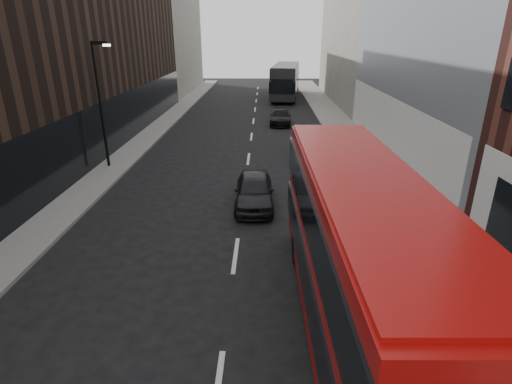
# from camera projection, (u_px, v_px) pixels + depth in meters

# --- Properties ---
(sidewalk_right) EXTENTS (3.00, 80.00, 0.15)m
(sidewalk_right) POSITION_uv_depth(u_px,v_px,m) (350.00, 139.00, 30.14)
(sidewalk_right) COLOR slate
(sidewalk_right) RESTS_ON ground
(sidewalk_left) EXTENTS (2.00, 80.00, 0.15)m
(sidewalk_left) POSITION_uv_depth(u_px,v_px,m) (146.00, 138.00, 30.45)
(sidewalk_left) COLOR slate
(sidewalk_left) RESTS_ON ground
(building_victorian) EXTENTS (6.50, 24.00, 21.00)m
(building_victorian) POSITION_uv_depth(u_px,v_px,m) (359.00, 13.00, 44.18)
(building_victorian) COLOR slate
(building_victorian) RESTS_ON ground
(building_left_mid) EXTENTS (5.00, 24.00, 14.00)m
(building_left_mid) POSITION_uv_depth(u_px,v_px,m) (112.00, 40.00, 32.61)
(building_left_mid) COLOR black
(building_left_mid) RESTS_ON ground
(building_left_far) EXTENTS (5.00, 20.00, 13.00)m
(building_left_far) POSITION_uv_depth(u_px,v_px,m) (171.00, 42.00, 53.23)
(building_left_far) COLOR slate
(building_left_far) RESTS_ON ground
(street_lamp) EXTENTS (1.06, 0.22, 7.00)m
(street_lamp) POSITION_uv_depth(u_px,v_px,m) (101.00, 97.00, 22.43)
(street_lamp) COLOR black
(street_lamp) RESTS_ON sidewalk_left
(red_bus) EXTENTS (2.85, 11.23, 4.51)m
(red_bus) POSITION_uv_depth(u_px,v_px,m) (358.00, 250.00, 9.88)
(red_bus) COLOR #9C0B09
(red_bus) RESTS_ON ground
(grey_bus) EXTENTS (4.27, 12.70, 4.03)m
(grey_bus) POSITION_uv_depth(u_px,v_px,m) (286.00, 80.00, 49.24)
(grey_bus) COLOR black
(grey_bus) RESTS_ON ground
(car_a) EXTENTS (1.83, 4.38, 1.48)m
(car_a) POSITION_uv_depth(u_px,v_px,m) (254.00, 190.00, 18.49)
(car_a) COLOR black
(car_a) RESTS_ON ground
(car_b) EXTENTS (2.15, 4.78, 1.52)m
(car_b) POSITION_uv_depth(u_px,v_px,m) (312.00, 145.00, 25.96)
(car_b) COLOR #93959B
(car_b) RESTS_ON ground
(car_c) EXTENTS (1.96, 4.53, 1.30)m
(car_c) POSITION_uv_depth(u_px,v_px,m) (280.00, 117.00, 35.40)
(car_c) COLOR black
(car_c) RESTS_ON ground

